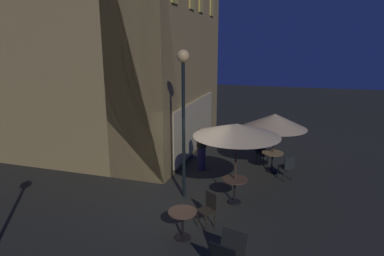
{
  "coord_description": "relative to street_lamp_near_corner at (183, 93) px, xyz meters",
  "views": [
    {
      "loc": [
        -8.25,
        -2.85,
        4.59
      ],
      "look_at": [
        0.9,
        -0.03,
        2.14
      ],
      "focal_mm": 30.54,
      "sensor_mm": 36.0,
      "label": 1
    }
  ],
  "objects": [
    {
      "name": "ground_plane",
      "position": [
        -0.59,
        -0.13,
        -3.25
      ],
      "size": [
        60.0,
        60.0,
        0.0
      ],
      "primitive_type": "plane",
      "color": "#292923"
    },
    {
      "name": "cafe_building",
      "position": [
        3.1,
        3.66,
        1.12
      ],
      "size": [
        7.87,
        8.71,
        8.76
      ],
      "color": "tan",
      "rests_on": "ground"
    },
    {
      "name": "street_lamp_near_corner",
      "position": [
        0.0,
        0.0,
        0.0
      ],
      "size": [
        0.36,
        0.36,
        4.46
      ],
      "color": "black",
      "rests_on": "ground"
    },
    {
      "name": "cafe_table_0",
      "position": [
        2.93,
        -2.47,
        -2.69
      ],
      "size": [
        0.79,
        0.79,
        0.75
      ],
      "color": "black",
      "rests_on": "ground"
    },
    {
      "name": "cafe_table_1",
      "position": [
        0.06,
        -1.57,
        -2.69
      ],
      "size": [
        0.76,
        0.76,
        0.76
      ],
      "color": "black",
      "rests_on": "ground"
    },
    {
      "name": "cafe_table_2",
      "position": [
        -2.14,
        -0.68,
        -2.74
      ],
      "size": [
        0.7,
        0.7,
        0.71
      ],
      "color": "black",
      "rests_on": "ground"
    },
    {
      "name": "patio_umbrella_0",
      "position": [
        2.93,
        -2.47,
        -1.32
      ],
      "size": [
        2.31,
        2.31,
        2.2
      ],
      "color": "black",
      "rests_on": "ground"
    },
    {
      "name": "patio_umbrella_1",
      "position": [
        0.06,
        -1.57,
        -1.01
      ],
      "size": [
        2.49,
        2.49,
        2.44
      ],
      "color": "black",
      "rests_on": "ground"
    },
    {
      "name": "cafe_chair_0",
      "position": [
        3.62,
        -2.0,
        -2.7
      ],
      "size": [
        0.57,
        0.57,
        0.92
      ],
      "rotation": [
        0.0,
        0.0,
        -2.54
      ],
      "color": "black",
      "rests_on": "ground"
    },
    {
      "name": "cafe_chair_1",
      "position": [
        2.27,
        -3.02,
        -2.71
      ],
      "size": [
        0.59,
        0.59,
        0.89
      ],
      "rotation": [
        0.0,
        0.0,
        0.7
      ],
      "color": "#222725",
      "rests_on": "ground"
    },
    {
      "name": "cafe_chair_2",
      "position": [
        -1.43,
        -1.15,
        -2.7
      ],
      "size": [
        0.54,
        0.54,
        0.92
      ],
      "rotation": [
        0.0,
        0.0,
        2.56
      ],
      "color": "black",
      "rests_on": "ground"
    },
    {
      "name": "patron_standing_0",
      "position": [
        2.37,
        0.1,
        -2.42
      ],
      "size": [
        0.37,
        0.37,
        1.66
      ],
      "rotation": [
        0.0,
        0.0,
        0.84
      ],
      "color": "#2A2549",
      "rests_on": "ground"
    }
  ]
}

